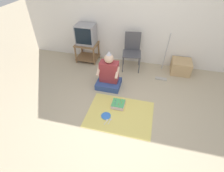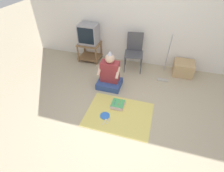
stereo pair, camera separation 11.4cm
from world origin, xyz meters
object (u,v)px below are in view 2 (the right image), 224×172
at_px(cardboard_box_stack, 183,68).
at_px(person_seated, 110,75).
at_px(birthday_cake, 118,104).
at_px(dust_mop, 165,66).
at_px(folding_chair, 134,49).
at_px(tv, 89,34).
at_px(paper_plate, 105,116).

relative_size(cardboard_box_stack, person_seated, 0.54).
bearing_deg(birthday_cake, dust_mop, 57.29).
height_order(folding_chair, cardboard_box_stack, folding_chair).
bearing_deg(person_seated, birthday_cake, -59.68).
distance_m(folding_chair, birthday_cake, 1.64).
xyz_separation_m(folding_chair, birthday_cake, (-0.01, -1.56, -0.49)).
bearing_deg(tv, birthday_cake, -52.50).
bearing_deg(birthday_cake, person_seated, 120.32).
bearing_deg(cardboard_box_stack, folding_chair, -177.99).
xyz_separation_m(tv, person_seated, (0.90, -1.02, -0.46)).
bearing_deg(birthday_cake, folding_chair, 89.73).
bearing_deg(folding_chair, tv, 176.62).
bearing_deg(paper_plate, folding_chair, 84.61).
bearing_deg(folding_chair, paper_plate, -95.39).
distance_m(folding_chair, cardboard_box_stack, 1.34).
xyz_separation_m(tv, dust_mop, (2.09, -0.34, -0.42)).
bearing_deg(tv, person_seated, -48.75).
distance_m(person_seated, birthday_cake, 0.76).
xyz_separation_m(cardboard_box_stack, birthday_cake, (-1.29, -1.61, -0.12)).
relative_size(tv, paper_plate, 2.74).
xyz_separation_m(folding_chair, paper_plate, (-0.18, -1.90, -0.52)).
relative_size(folding_chair, person_seated, 1.05).
relative_size(folding_chair, paper_plate, 4.95).
bearing_deg(cardboard_box_stack, tv, 179.34).
bearing_deg(birthday_cake, paper_plate, -117.20).
bearing_deg(dust_mop, birthday_cake, -122.71).
bearing_deg(folding_chair, birthday_cake, -90.27).
height_order(folding_chair, person_seated, folding_chair).
relative_size(dust_mop, birthday_cake, 4.61).
height_order(tv, cardboard_box_stack, tv).
bearing_deg(cardboard_box_stack, dust_mop, -145.98).
distance_m(tv, paper_plate, 2.38).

